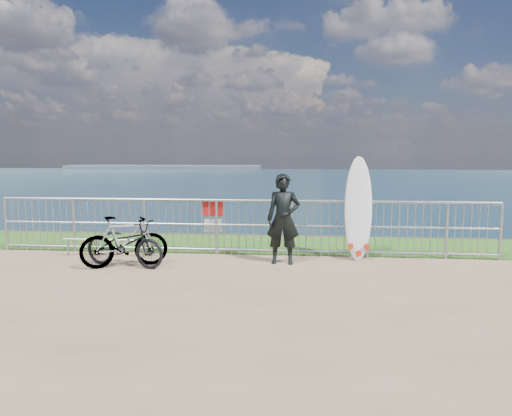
# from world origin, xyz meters

# --- Properties ---
(grass_strip) EXTENTS (120.00, 120.00, 0.00)m
(grass_strip) POSITION_xyz_m (0.00, 2.70, 0.01)
(grass_strip) COLOR #2C631B
(grass_strip) RESTS_ON ground
(seascape) EXTENTS (260.00, 260.00, 5.00)m
(seascape) POSITION_xyz_m (-43.75, 147.49, -4.03)
(seascape) COLOR brown
(seascape) RESTS_ON ground
(railing) EXTENTS (10.06, 0.10, 1.13)m
(railing) POSITION_xyz_m (0.01, 1.60, 0.58)
(railing) COLOR #94979C
(railing) RESTS_ON ground
(surfer) EXTENTS (0.62, 0.42, 1.68)m
(surfer) POSITION_xyz_m (0.88, 0.90, 0.84)
(surfer) COLOR black
(surfer) RESTS_ON ground
(surfboard) EXTENTS (0.55, 0.49, 2.00)m
(surfboard) POSITION_xyz_m (2.29, 1.44, 0.92)
(surfboard) COLOR silver
(surfboard) RESTS_ON ground
(bicycle_near) EXTENTS (1.71, 0.98, 0.85)m
(bicycle_near) POSITION_xyz_m (-1.97, 0.38, 0.42)
(bicycle_near) COLOR black
(bicycle_near) RESTS_ON ground
(bicycle_far) EXTENTS (1.59, 1.04, 0.93)m
(bicycle_far) POSITION_xyz_m (-1.96, 0.33, 0.47)
(bicycle_far) COLOR black
(bicycle_far) RESTS_ON ground
(bike_rack) EXTENTS (1.74, 0.05, 0.36)m
(bike_rack) POSITION_xyz_m (-2.65, 1.14, 0.30)
(bike_rack) COLOR #94979C
(bike_rack) RESTS_ON ground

